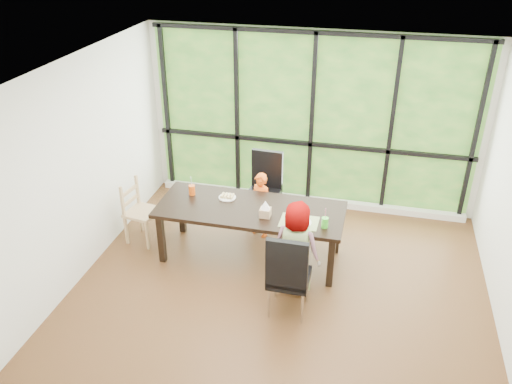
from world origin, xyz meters
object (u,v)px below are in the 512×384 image
Objects in this scene: dining_table at (250,233)px; child_toddler at (260,205)px; plate_near at (300,223)px; child_older at (298,248)px; orange_cup at (192,190)px; chair_end_beech at (142,212)px; chair_interior_leather at (289,272)px; tissue_box at (265,212)px; chair_window_leather at (263,190)px; plate_far at (227,197)px; green_cup at (325,223)px.

child_toddler is (0.00, 0.57, 0.10)m from dining_table.
plate_near is (0.69, -0.21, 0.38)m from dining_table.
child_older is at bearing -32.58° from child_toddler.
dining_table is 0.97m from orange_cup.
child_toddler reaches higher than chair_end_beech.
plate_near is 1.58m from orange_cup.
chair_interior_leather is 8.15× the size of tissue_box.
chair_window_leather is at bearing 104.05° from tissue_box.
child_older is 0.64m from tissue_box.
child_toddler is 0.83m from tissue_box.
chair_end_beech is at bearing -172.71° from plate_far.
plate_near is (-0.03, 0.32, 0.16)m from child_older.
chair_interior_leather is at bearing -112.98° from green_cup.
child_older is (0.71, -0.53, 0.23)m from dining_table.
chair_interior_leather reaches higher than child_toddler.
chair_interior_leather reaches higher than plate_near.
chair_window_leather is 1.20× the size of chair_end_beech.
chair_end_beech is 3.27× the size of plate_near.
chair_interior_leather reaches higher than green_cup.
chair_end_beech reaches higher than plate_far.
dining_table is at bearing -27.32° from plate_far.
chair_window_leather is 1.13m from tissue_box.
chair_interior_leather is 1.66m from child_toddler.
green_cup is (0.30, -0.02, 0.06)m from plate_near.
orange_cup reaches higher than tissue_box.
dining_table is 0.56m from plate_far.
child_toddler is at bearing -62.44° from chair_end_beech.
chair_window_leather is 1.35m from plate_near.
plate_near is at bearing -7.00° from tissue_box.
chair_window_leather is 0.34m from child_toddler.
child_older is at bearing -85.31° from plate_near.
plate_near is (0.72, -1.12, 0.22)m from chair_window_leather.
chair_end_beech is 1.24m from plate_far.
tissue_box reaches higher than dining_table.
orange_cup is at bearing 163.28° from tissue_box.
dining_table is 1.11m from green_cup.
dining_table is 1.17m from chair_interior_leather.
chair_end_beech is 6.79× the size of tissue_box.
chair_interior_leather is 1.20× the size of chair_end_beech.
dining_table is at bearing -82.75° from chair_end_beech.
child_toddler is (-0.69, 1.51, -0.06)m from chair_interior_leather.
chair_window_leather reaches higher than plate_far.
chair_window_leather reaches higher than plate_near.
green_cup is (1.35, -0.42, 0.06)m from plate_far.
plate_far is at bearing -20.39° from child_older.
plate_far is at bearing 2.32° from orange_cup.
chair_end_beech is at bearing -169.32° from orange_cup.
plate_far is 1.74× the size of tissue_box.
green_cup is at bearing -44.99° from chair_window_leather.
orange_cup is at bearing 166.07° from plate_near.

